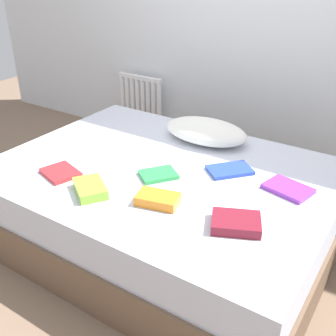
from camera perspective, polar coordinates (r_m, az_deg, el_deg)
ground_plane at (r=2.68m, az=-0.59°, el=-9.53°), size 8.00×8.00×0.00m
bed at (r=2.54m, az=-0.62°, el=-5.09°), size 2.00×1.50×0.50m
radiator at (r=3.93m, az=-3.89°, el=9.27°), size 0.47×0.04×0.50m
pillow at (r=2.76m, az=5.33°, el=5.17°), size 0.58×0.36×0.14m
textbook_red at (r=2.42m, az=-14.85°, el=-0.61°), size 0.25×0.23×0.02m
textbook_blue at (r=2.40m, az=8.65°, el=-0.29°), size 0.28×0.29×0.02m
textbook_maroon at (r=1.92m, az=9.51°, el=-7.60°), size 0.28×0.25×0.05m
textbook_lime at (r=2.19m, az=-10.86°, el=-2.85°), size 0.27×0.25×0.05m
textbook_green at (r=2.32m, az=-1.37°, el=-0.92°), size 0.24×0.25×0.02m
textbook_purple at (r=2.27m, az=16.48°, el=-2.79°), size 0.27×0.22×0.03m
textbook_orange at (r=2.07m, az=-1.45°, el=-4.40°), size 0.24×0.18×0.05m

